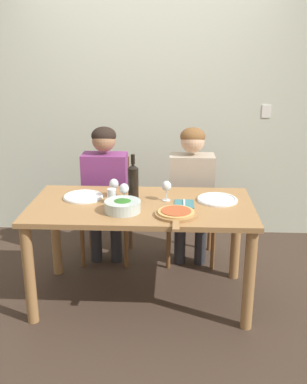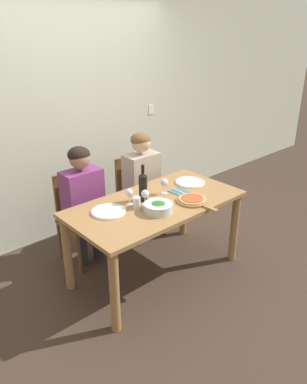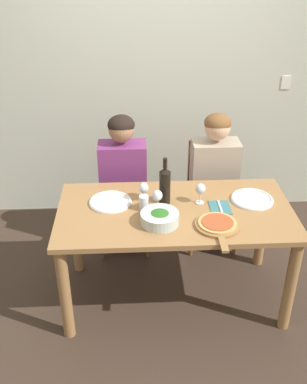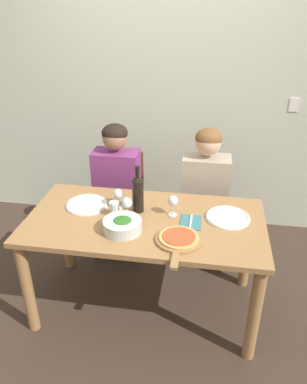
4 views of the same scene
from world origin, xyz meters
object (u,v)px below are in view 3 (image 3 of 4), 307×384
chair_right (211,190)px  person_woman (123,174)px  wine_bottle (165,185)px  wine_glass_left (144,189)px  person_man (215,171)px  dinner_plate_left (110,202)px  fork_on_napkin (220,207)px  chair_left (124,193)px  wine_glass_right (200,190)px  pizza_on_board (218,225)px  broccoli_bowl (160,218)px  dinner_plate_right (252,199)px  wine_glass_centre (157,196)px  water_tumbler (144,203)px

chair_right → person_woman: (-0.75, -0.11, 0.24)m
wine_bottle → wine_glass_left: wine_bottle is taller
person_man → person_woman: bearing=180.0°
dinner_plate_left → fork_on_napkin: (0.75, -0.11, -0.01)m
chair_left → fork_on_napkin: 1.04m
wine_bottle → wine_glass_right: wine_bottle is taller
person_woman → wine_bottle: (0.30, -0.54, 0.18)m
chair_left → chair_right: 0.75m
person_woman → wine_glass_right: (0.54, -0.56, 0.15)m
dinner_plate_left → person_man: bearing=32.4°
wine_glass_right → person_man: bearing=69.9°
pizza_on_board → fork_on_napkin: size_ratio=2.38×
broccoli_bowl → fork_on_napkin: bearing=21.3°
dinner_plate_right → wine_glass_left: (-0.76, 0.02, 0.10)m
chair_left → pizza_on_board: 1.19m
chair_right → person_man: bearing=-90.0°
wine_glass_right → wine_glass_centre: size_ratio=1.00×
wine_glass_right → water_tumbler: (-0.39, -0.07, -0.05)m
wine_bottle → pizza_on_board: wine_bottle is taller
chair_left → fork_on_napkin: chair_left is taller
broccoli_bowl → dinner_plate_right: broccoli_bowl is taller
wine_glass_right → fork_on_napkin: wine_glass_right is taller
pizza_on_board → fork_on_napkin: pizza_on_board is taller
chair_left → fork_on_napkin: bearing=-47.9°
wine_glass_centre → chair_left: bearing=107.9°
dinner_plate_right → wine_glass_centre: 0.69m
wine_bottle → water_tumbler: 0.19m
wine_glass_centre → wine_glass_right: bearing=14.0°
person_man → water_tumbler: person_man is taller
wine_glass_centre → dinner_plate_right: bearing=7.8°
chair_left → dinner_plate_right: (0.92, -0.65, 0.30)m
chair_right → wine_glass_left: 0.95m
broccoli_bowl → wine_glass_left: 0.30m
chair_left → chair_right: bearing=0.0°
chair_right → wine_glass_right: (-0.20, -0.67, 0.39)m
chair_right → chair_left: bearing=180.0°
pizza_on_board → dinner_plate_right: bearing=46.7°
wine_glass_left → dinner_plate_left: bearing=-179.3°
chair_left → wine_bottle: 0.83m
wine_bottle → water_tumbler: (-0.15, -0.09, -0.09)m
dinner_plate_left → water_tumbler: 0.26m
wine_glass_left → wine_glass_centre: size_ratio=1.00×
dinner_plate_left → pizza_on_board: size_ratio=0.70×
chair_right → dinner_plate_left: bearing=-142.4°
person_man → wine_glass_centre: bearing=-128.6°
wine_glass_left → broccoli_bowl: bearing=-71.2°
chair_left → fork_on_napkin: (0.67, -0.74, 0.29)m
wine_bottle → water_tumbler: size_ratio=3.19×
dinner_plate_right → fork_on_napkin: bearing=-159.6°
chair_left → dinner_plate_left: chair_left is taller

